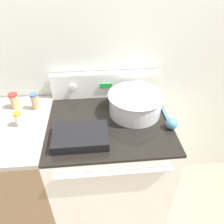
% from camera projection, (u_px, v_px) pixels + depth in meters
% --- Properties ---
extents(kitchen_wall, '(8.00, 0.05, 2.50)m').
position_uv_depth(kitchen_wall, '(104.00, 55.00, 1.53)').
color(kitchen_wall, silver).
rests_on(kitchen_wall, ground_plane).
extents(stove_range, '(0.78, 0.70, 0.95)m').
position_uv_depth(stove_range, '(110.00, 169.00, 1.69)').
color(stove_range, white).
rests_on(stove_range, ground_plane).
extents(control_panel, '(0.78, 0.07, 0.19)m').
position_uv_depth(control_panel, '(106.00, 85.00, 1.60)').
color(control_panel, white).
rests_on(control_panel, stove_range).
extents(side_counter, '(0.45, 0.67, 0.96)m').
position_uv_depth(side_counter, '(28.00, 174.00, 1.64)').
color(side_counter, '#896B4C').
rests_on(side_counter, ground_plane).
extents(mixing_bowl, '(0.36, 0.36, 0.14)m').
position_uv_depth(mixing_bowl, '(135.00, 102.00, 1.44)').
color(mixing_bowl, silver).
rests_on(mixing_bowl, stove_range).
extents(casserole_dish, '(0.32, 0.22, 0.06)m').
position_uv_depth(casserole_dish, '(81.00, 136.00, 1.25)').
color(casserole_dish, black).
rests_on(casserole_dish, stove_range).
extents(ladle, '(0.07, 0.30, 0.07)m').
position_uv_depth(ladle, '(171.00, 122.00, 1.35)').
color(ladle, teal).
rests_on(ladle, stove_range).
extents(spice_jar_blue_cap, '(0.05, 0.05, 0.12)m').
position_uv_depth(spice_jar_blue_cap, '(35.00, 101.00, 1.47)').
color(spice_jar_blue_cap, tan).
rests_on(spice_jar_blue_cap, side_counter).
extents(spice_jar_orange_cap, '(0.05, 0.05, 0.10)m').
position_uv_depth(spice_jar_orange_cap, '(18.00, 119.00, 1.33)').
color(spice_jar_orange_cap, beige).
rests_on(spice_jar_orange_cap, side_counter).
extents(spice_jar_red_cap, '(0.06, 0.06, 0.11)m').
position_uv_depth(spice_jar_red_cap, '(14.00, 101.00, 1.48)').
color(spice_jar_red_cap, tan).
rests_on(spice_jar_red_cap, side_counter).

